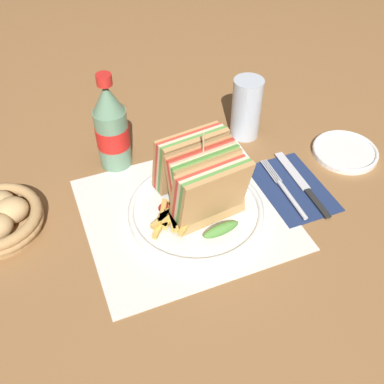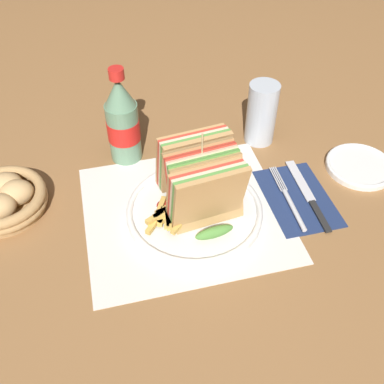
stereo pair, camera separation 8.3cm
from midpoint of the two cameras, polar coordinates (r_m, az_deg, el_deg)
name	(u,v)px [view 1 (the left image)]	position (r m, az deg, el deg)	size (l,w,h in m)	color
ground_plane	(211,212)	(0.84, -0.42, -2.74)	(4.00, 4.00, 0.00)	olive
placemat	(186,213)	(0.84, -3.60, -2.81)	(0.37, 0.34, 0.00)	silver
plate_main	(196,210)	(0.83, -2.32, -2.49)	(0.25, 0.25, 0.02)	white
club_sandwich	(202,180)	(0.79, -1.75, 1.45)	(0.14, 0.19, 0.17)	tan
fries_pile	(174,215)	(0.80, -5.28, -3.12)	(0.10, 0.10, 0.02)	gold
ketchup_blob	(167,208)	(0.82, -6.10, -2.12)	(0.03, 0.03, 0.01)	maroon
napkin	(292,187)	(0.90, 10.07, 0.49)	(0.12, 0.18, 0.00)	navy
fork	(287,193)	(0.88, 9.43, -0.29)	(0.02, 0.17, 0.01)	silver
knife	(302,184)	(0.91, 11.33, 0.91)	(0.02, 0.20, 0.00)	black
coke_bottle_near	(112,128)	(0.91, -12.78, 7.80)	(0.07, 0.07, 0.21)	slate
glass_near	(246,112)	(0.99, 4.49, 10.02)	(0.06, 0.06, 0.14)	silver
side_saucer	(345,151)	(1.01, 16.67, 4.88)	(0.14, 0.14, 0.01)	white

